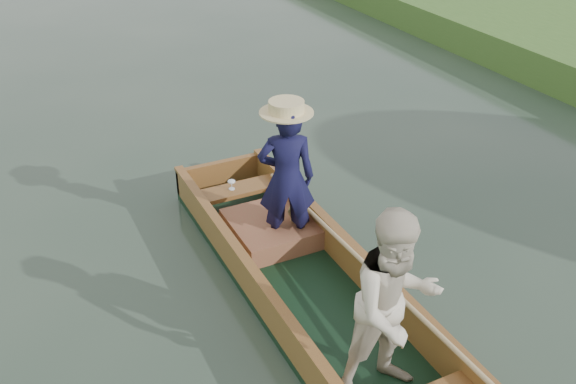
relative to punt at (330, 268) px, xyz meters
name	(u,v)px	position (x,y,z in m)	size (l,w,h in m)	color
ground	(316,308)	(-0.04, 0.15, -0.55)	(120.00, 120.00, 0.00)	#283D30
punt	(330,268)	(0.00, 0.00, 0.00)	(1.12, 5.00, 1.69)	black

